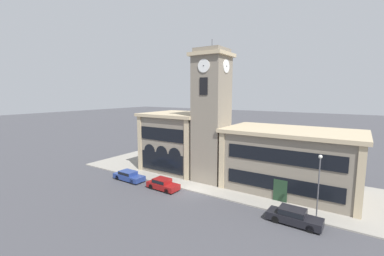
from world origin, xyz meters
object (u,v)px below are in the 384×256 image
parked_car_near (129,175)px  parked_car_far (294,216)px  parked_car_mid (163,184)px  fire_hydrant (161,179)px  street_lamp (319,178)px

parked_car_near → parked_car_far: (22.12, 0.00, 0.07)m
parked_car_near → parked_car_far: size_ratio=0.98×
parked_car_mid → parked_car_far: 15.89m
parked_car_far → fire_hydrant: size_ratio=5.69×
parked_car_near → parked_car_far: parked_car_far is taller
street_lamp → fire_hydrant: (-19.33, -0.32, -3.68)m
fire_hydrant → parked_car_far: bearing=-5.2°
street_lamp → parked_car_near: bearing=-175.4°
parked_car_near → parked_car_mid: bearing=1.8°
parked_car_far → fire_hydrant: bearing=176.6°
parked_car_far → street_lamp: bearing=50.5°
parked_car_far → street_lamp: 4.33m
street_lamp → parked_car_far: bearing=-131.4°
parked_car_mid → street_lamp: size_ratio=0.68×
parked_car_mid → parked_car_far: bearing=1.8°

